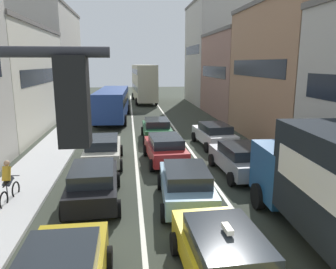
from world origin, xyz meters
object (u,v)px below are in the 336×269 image
Objects in this scene: hatchback_centre_lane_third at (165,148)px; taxi_centre_lane_front at (224,256)px; sedan_left_lane_third at (103,150)px; sedan_right_lane_behind_truck at (240,159)px; bus_far_queue_secondary at (144,82)px; cyclist_on_sidewalk at (8,183)px; coupe_centre_lane_fourth at (157,129)px; wagon_right_lane_far at (214,134)px; wagon_left_lane_second at (93,183)px; bus_mid_queue_primary at (113,102)px; sedan_centre_lane_second at (186,184)px.

taxi_centre_lane_front is at bearing 178.32° from hatchback_centre_lane_third.
sedan_right_lane_behind_truck is at bearing -111.29° from sedan_left_lane_third.
cyclist_on_sidewalk is (-6.78, -32.51, -1.98)m from bus_far_queue_secondary.
coupe_centre_lane_fourth is at bearing -32.64° from sedan_left_lane_third.
coupe_centre_lane_fourth is 11.99m from cyclist_on_sidewalk.
bus_far_queue_secondary is at bearing 3.70° from wagon_right_lane_far.
wagon_left_lane_second is (-3.60, 5.36, -0.00)m from taxi_centre_lane_front.
coupe_centre_lane_fourth is at bearing -1.00° from taxi_centre_lane_front.
cyclist_on_sidewalk is (-6.54, -10.04, 0.05)m from coupe_centre_lane_fourth.
taxi_centre_lane_front is 1.00× the size of wagon_left_lane_second.
hatchback_centre_lane_third is at bearing 127.93° from wagon_right_lane_far.
bus_mid_queue_primary is (-3.63, 24.14, 0.96)m from taxi_centre_lane_front.
sedan_centre_lane_second is at bearing -100.95° from wagon_left_lane_second.
coupe_centre_lane_fourth is 22.56m from bus_far_queue_secondary.
taxi_centre_lane_front is at bearing -178.95° from coupe_centre_lane_fourth.
wagon_left_lane_second and wagon_right_lane_far have the same top height.
hatchback_centre_lane_third is at bearing -36.64° from wagon_left_lane_second.
hatchback_centre_lane_third and sedan_left_lane_third have the same top height.
sedan_right_lane_behind_truck is 2.53× the size of cyclist_on_sidewalk.
cyclist_on_sidewalk is (-6.54, -4.57, 0.05)m from hatchback_centre_lane_third.
taxi_centre_lane_front is 8.40m from sedan_right_lane_behind_truck.
sedan_centre_lane_second is at bearing -167.13° from bus_mid_queue_primary.
bus_mid_queue_primary is at bearing 19.91° from sedan_right_lane_behind_truck.
bus_mid_queue_primary is at bearing -0.46° from sedan_left_lane_third.
sedan_centre_lane_second is at bearing 177.02° from bus_far_queue_secondary.
sedan_centre_lane_second is 9.21m from wagon_right_lane_far.
wagon_right_lane_far is 0.42× the size of bus_mid_queue_primary.
hatchback_centre_lane_third is 0.41× the size of bus_far_queue_secondary.
cyclist_on_sidewalk is at bearing 86.28° from sedan_centre_lane_second.
sedan_centre_lane_second is 3.57m from wagon_left_lane_second.
coupe_centre_lane_fourth is (3.33, 5.33, 0.00)m from sedan_left_lane_third.
taxi_centre_lane_front is at bearing -124.68° from cyclist_on_sidewalk.
bus_mid_queue_primary is at bearing 6.63° from taxi_centre_lane_front.
sedan_right_lane_behind_truck is 30.54m from bus_far_queue_secondary.
bus_far_queue_secondary reaches higher than wagon_left_lane_second.
wagon_right_lane_far is (6.90, 8.02, 0.00)m from wagon_left_lane_second.
hatchback_centre_lane_third is 4.77m from wagon_right_lane_far.
sedan_left_lane_third is at bearing 17.21° from taxi_centre_lane_front.
sedan_left_lane_third is 7.52m from wagon_right_lane_far.
hatchback_centre_lane_third is 1.00× the size of sedan_right_lane_behind_truck.
sedan_left_lane_third is 28.10m from bus_far_queue_secondary.
wagon_right_lane_far is at bearing -175.26° from bus_far_queue_secondary.
bus_mid_queue_primary is at bearing 28.84° from wagon_right_lane_far.
sedan_left_lane_third is at bearing -2.16° from wagon_left_lane_second.
bus_far_queue_secondary is at bearing -0.48° from coupe_centre_lane_fourth.
sedan_right_lane_behind_truck is at bearing -128.50° from hatchback_centre_lane_third.
sedan_right_lane_behind_truck is at bearing -155.16° from bus_mid_queue_primary.
sedan_left_lane_third is (-3.51, 5.53, 0.00)m from sedan_centre_lane_second.
sedan_left_lane_third is 7.13m from sedan_right_lane_behind_truck.
cyclist_on_sidewalk reaches higher than sedan_centre_lane_second.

